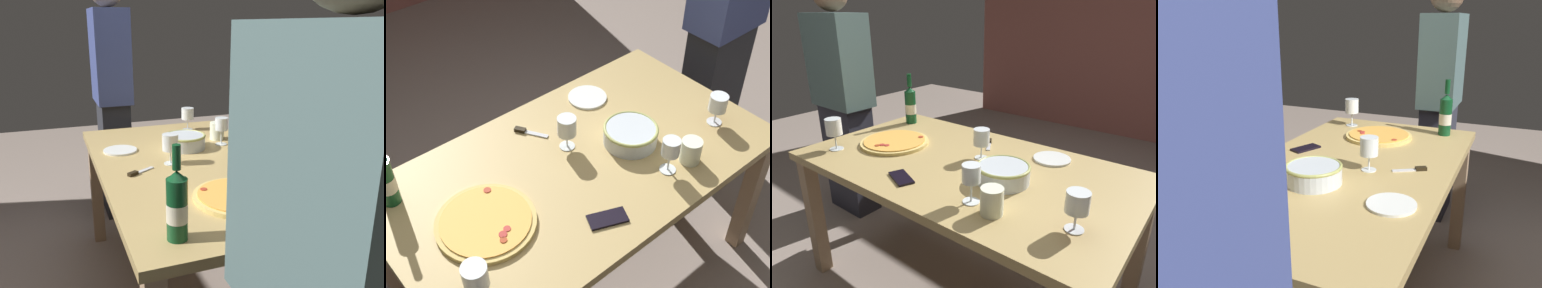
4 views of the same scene
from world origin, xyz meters
The scene contains 13 objects.
dining_table centered at (0.00, 0.00, 0.66)m, with size 1.60×0.90×0.75m.
pizza centered at (-0.46, -0.03, 0.76)m, with size 0.37×0.37×0.03m.
serving_bowl centered at (0.25, -0.05, 0.79)m, with size 0.23×0.23×0.08m.
wine_bottle centered at (-0.66, 0.29, 0.87)m, with size 0.07×0.07×0.32m.
wine_glass_near_pizza centered at (0.24, -0.26, 0.86)m, with size 0.07×0.07×0.16m.
wine_glass_by_bottle centered at (0.62, -0.20, 0.85)m, with size 0.08×0.08×0.14m.
wine_glass_far_left centered at (-0.64, -0.27, 0.86)m, with size 0.08×0.08×0.17m.
wine_glass_far_right centered at (0.03, 0.10, 0.86)m, with size 0.08×0.08×0.15m.
cup_amber centered at (0.35, -0.28, 0.80)m, with size 0.08×0.08×0.10m, color white.
side_plate centered at (0.31, 0.30, 0.76)m, with size 0.18×0.18×0.01m, color white.
cell_phone centered at (-0.11, -0.30, 0.76)m, with size 0.07×0.14×0.01m, color black.
pizza_knife centered at (-0.05, 0.28, 0.76)m, with size 0.10×0.14×0.02m.
person_guest_left centered at (1.17, 0.19, 0.90)m, with size 0.39×0.24×1.75m.
Camera 1 is at (-1.75, 0.64, 1.41)m, focal length 37.40 mm.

